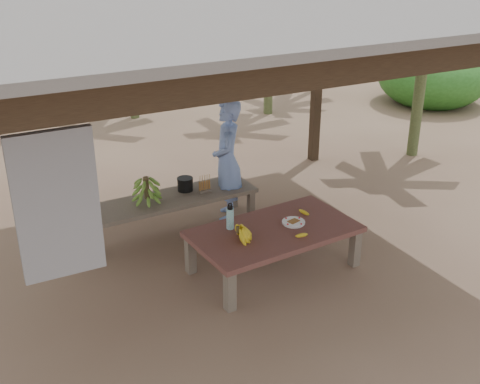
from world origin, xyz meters
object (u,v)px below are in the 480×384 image
ripe_banana_bunch (238,233)px  bench (170,202)px  plate (294,222)px  cooking_pot (185,184)px  water_flask (230,218)px  woman (227,161)px  work_table (274,234)px

ripe_banana_bunch → bench: bearing=97.6°
plate → cooking_pot: size_ratio=1.33×
water_flask → cooking_pot: water_flask is taller
bench → woman: (0.81, 0.02, 0.40)m
cooking_pot → bench: bearing=-155.7°
ripe_banana_bunch → woman: woman is taller
work_table → ripe_banana_bunch: 0.50m
cooking_pot → ripe_banana_bunch: bearing=-92.3°
water_flask → cooking_pot: 1.29m
cooking_pot → woman: bearing=-9.7°
bench → woman: bearing=-0.1°
work_table → plate: size_ratio=7.26×
bench → water_flask: bearing=-79.8°
woman → water_flask: bearing=-0.4°
plate → work_table: bearing=-178.8°
plate → water_flask: 0.72m
water_flask → woman: 1.33m
work_table → plate: plate is taller
work_table → water_flask: bearing=146.6°
work_table → bench: size_ratio=0.84×
bench → ripe_banana_bunch: bearing=-84.0°
bench → water_flask: 1.22m
plate → water_flask: water_flask is taller
water_flask → work_table: bearing=-29.3°
ripe_banana_bunch → cooking_pot: (0.06, 1.56, -0.06)m
ripe_banana_bunch → water_flask: size_ratio=0.93×
bench → woman: 0.90m
ripe_banana_bunch → water_flask: bearing=79.6°
ripe_banana_bunch → plate: bearing=3.7°
work_table → ripe_banana_bunch: bearing=-179.1°
plate → water_flask: (-0.67, 0.23, 0.11)m
plate → water_flask: size_ratio=0.83×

